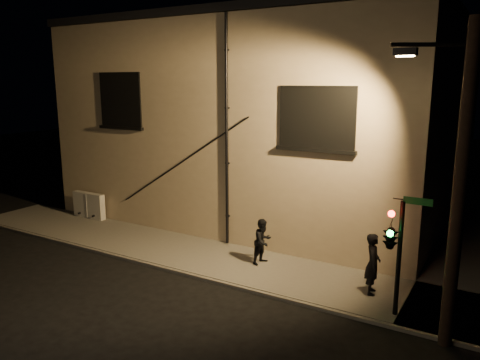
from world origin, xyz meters
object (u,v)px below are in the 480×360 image
Objects in this scene: utility_cabinet at (89,205)px; streetlamp_pole at (457,182)px; pedestrian_a at (373,264)px; traffic_signal at (391,236)px; pedestrian_b at (263,241)px.

streetlamp_pole is at bearing -10.45° from utility_cabinet.
streetlamp_pole is (2.11, -1.55, 2.93)m from pedestrian_a.
traffic_signal is (13.72, -2.29, 1.58)m from utility_cabinet.
utility_cabinet is 0.96× the size of pedestrian_a.
streetlamp_pole is at bearing -141.25° from pedestrian_a.
streetlamp_pole is (5.89, -1.98, 3.05)m from pedestrian_b.
traffic_signal reaches higher than pedestrian_b.
streetlamp_pole reaches higher than traffic_signal.
streetlamp_pole is (1.43, -0.50, 1.67)m from traffic_signal.
pedestrian_b is (-3.78, 0.43, -0.13)m from pedestrian_a.
pedestrian_b reaches higher than utility_cabinet.
traffic_signal is 2.25m from streetlamp_pole.
utility_cabinet is at bearing 169.55° from streetlamp_pole.
utility_cabinet is at bearing 97.41° from pedestrian_b.
traffic_signal is at bearing -95.89° from pedestrian_b.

